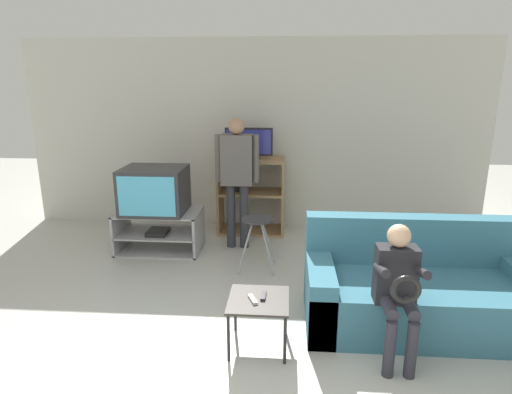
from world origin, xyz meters
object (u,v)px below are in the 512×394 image
Objects in this scene: person_seated_child at (398,284)px; snack_table at (259,304)px; television_main at (155,190)px; folding_stool at (257,228)px; couch at (418,291)px; television_flat at (249,144)px; remote_control_black at (263,296)px; tv_stand at (160,231)px; media_shelf at (251,195)px; remote_control_white at (253,299)px; person_standing_adult at (237,171)px.

snack_table is at bearing 176.26° from person_seated_child.
television_main is 2.39m from snack_table.
folding_stool is 1.77m from couch.
remote_control_black is (0.35, -2.65, -0.80)m from television_flat.
television_flat reaches higher than person_seated_child.
person_seated_child is at bearing -39.77° from tv_stand.
media_shelf is 2.76m from couch.
remote_control_white is at bearing -55.86° from tv_stand.
tv_stand is at bearing 159.41° from folding_stool.
remote_control_white is at bearing -146.59° from snack_table.
person_standing_adult is 2.60m from person_seated_child.
television_flat reaches higher than television_main.
folding_stool is 4.13× the size of remote_control_black.
media_shelf is 1.73× the size of folding_stool.
remote_control_white is at bearing -138.22° from remote_control_black.
tv_stand is 1.21m from person_standing_adult.
person_seated_child is (-0.33, -0.52, 0.32)m from couch.
television_flat is (1.07, 0.79, 0.45)m from television_main.
snack_table is at bearing -54.62° from tv_stand.
person_seated_child reaches higher than media_shelf.
person_standing_adult reaches higher than tv_stand.
folding_stool is 1.45m from snack_table.
person_standing_adult is (-0.36, 2.11, 0.56)m from remote_control_white.
television_flat is (-0.03, 0.01, 0.70)m from media_shelf.
remote_control_white is (0.24, -2.70, -0.11)m from media_shelf.
couch is at bearing 18.73° from snack_table.
snack_table is at bearing -78.96° from person_standing_adult.
media_shelf reaches higher than folding_stool.
remote_control_black is 0.10m from remote_control_white.
snack_table is 3.24× the size of remote_control_white.
media_shelf is 7.13× the size of remote_control_black.
folding_stool is at bearing -80.87° from television_flat.
television_main is 5.15× the size of remote_control_white.
person_standing_adult is at bearing 101.04° from snack_table.
couch is (1.46, -0.99, -0.19)m from folding_stool.
person_seated_child reaches higher than couch.
folding_stool is at bearing 145.97° from couch.
media_shelf is 2.69m from snack_table.
remote_control_white is (-0.08, -0.07, 0.00)m from remote_control_black.
person_standing_adult is at bearing 103.88° from remote_control_black.
remote_control_white is at bearing -80.21° from person_standing_adult.
television_main reaches higher than tv_stand.
snack_table is 0.29× the size of person_standing_adult.
person_seated_child is (0.98, -0.10, 0.19)m from remote_control_black.
folding_stool is 1.28× the size of snack_table.
person_seated_child reaches higher than folding_stool.
remote_control_black is (0.15, -1.41, -0.06)m from folding_stool.
tv_stand is 7.01× the size of remote_control_white.
television_main reaches higher than media_shelf.
tv_stand reaches higher than remote_control_black.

